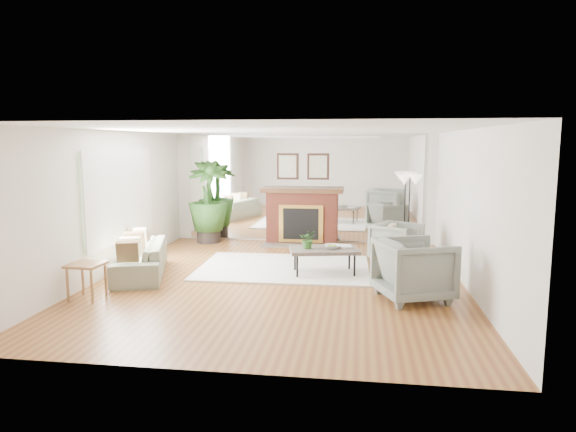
# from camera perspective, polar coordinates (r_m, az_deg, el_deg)

# --- Properties ---
(ground) EXTENTS (7.00, 7.00, 0.00)m
(ground) POSITION_cam_1_polar(r_m,az_deg,el_deg) (8.65, -0.92, -7.19)
(ground) COLOR brown
(ground) RESTS_ON ground
(wall_left) EXTENTS (0.02, 7.00, 2.50)m
(wall_left) POSITION_cam_1_polar(r_m,az_deg,el_deg) (9.35, -19.36, 1.31)
(wall_left) COLOR white
(wall_left) RESTS_ON ground
(wall_right) EXTENTS (0.02, 7.00, 2.50)m
(wall_right) POSITION_cam_1_polar(r_m,az_deg,el_deg) (8.48, 19.45, 0.64)
(wall_right) COLOR white
(wall_right) RESTS_ON ground
(wall_back) EXTENTS (6.00, 0.02, 2.50)m
(wall_back) POSITION_cam_1_polar(r_m,az_deg,el_deg) (11.85, 1.69, 3.12)
(wall_back) COLOR white
(wall_back) RESTS_ON ground
(mirror_panel) EXTENTS (5.40, 0.04, 2.40)m
(mirror_panel) POSITION_cam_1_polar(r_m,az_deg,el_deg) (11.83, 1.68, 3.11)
(mirror_panel) COLOR silver
(mirror_panel) RESTS_ON wall_back
(window_panel) EXTENTS (0.04, 2.40, 1.50)m
(window_panel) POSITION_cam_1_polar(r_m,az_deg,el_deg) (9.68, -18.15, 2.18)
(window_panel) COLOR #B2E09E
(window_panel) RESTS_ON wall_left
(fireplace) EXTENTS (1.85, 0.83, 2.05)m
(fireplace) POSITION_cam_1_polar(r_m,az_deg,el_deg) (11.69, 1.55, 0.14)
(fireplace) COLOR brown
(fireplace) RESTS_ON ground
(area_rug) EXTENTS (3.12, 2.26, 0.03)m
(area_rug) POSITION_cam_1_polar(r_m,az_deg,el_deg) (9.45, -0.47, -5.77)
(area_rug) COLOR silver
(area_rug) RESTS_ON ground
(coffee_table) EXTENTS (1.29, 0.91, 0.47)m
(coffee_table) POSITION_cam_1_polar(r_m,az_deg,el_deg) (8.95, 4.04, -3.85)
(coffee_table) COLOR #675A51
(coffee_table) RESTS_ON ground
(sofa) EXTENTS (1.34, 2.12, 0.58)m
(sofa) POSITION_cam_1_polar(r_m,az_deg,el_deg) (9.28, -16.07, -4.61)
(sofa) COLOR gray
(sofa) RESTS_ON ground
(armchair_back) EXTENTS (1.13, 1.12, 0.75)m
(armchair_back) POSITION_cam_1_polar(r_m,az_deg,el_deg) (10.19, 11.97, -2.84)
(armchair_back) COLOR slate
(armchair_back) RESTS_ON ground
(armchair_front) EXTENTS (1.27, 1.25, 0.90)m
(armchair_front) POSITION_cam_1_polar(r_m,az_deg,el_deg) (7.76, 13.82, -5.80)
(armchair_front) COLOR slate
(armchair_front) RESTS_ON ground
(side_table) EXTENTS (0.49, 0.49, 0.54)m
(side_table) POSITION_cam_1_polar(r_m,az_deg,el_deg) (8.11, -21.50, -5.51)
(side_table) COLOR olive
(side_table) RESTS_ON ground
(potted_ficus) EXTENTS (1.10, 1.10, 1.88)m
(potted_ficus) POSITION_cam_1_polar(r_m,az_deg,el_deg) (11.93, -8.88, 1.87)
(potted_ficus) COLOR black
(potted_ficus) RESTS_ON ground
(floor_lamp) EXTENTS (0.53, 0.29, 1.62)m
(floor_lamp) POSITION_cam_1_polar(r_m,az_deg,el_deg) (11.26, 13.38, 3.29)
(floor_lamp) COLOR black
(floor_lamp) RESTS_ON ground
(tabletop_plant) EXTENTS (0.31, 0.27, 0.32)m
(tabletop_plant) POSITION_cam_1_polar(r_m,az_deg,el_deg) (8.90, 2.26, -2.60)
(tabletop_plant) COLOR #366A27
(tabletop_plant) RESTS_ON coffee_table
(fruit_bowl) EXTENTS (0.33, 0.33, 0.07)m
(fruit_bowl) POSITION_cam_1_polar(r_m,az_deg,el_deg) (8.93, 4.91, -3.41)
(fruit_bowl) COLOR olive
(fruit_bowl) RESTS_ON coffee_table
(book) EXTENTS (0.25, 0.31, 0.02)m
(book) POSITION_cam_1_polar(r_m,az_deg,el_deg) (9.10, 5.78, -3.35)
(book) COLOR olive
(book) RESTS_ON coffee_table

